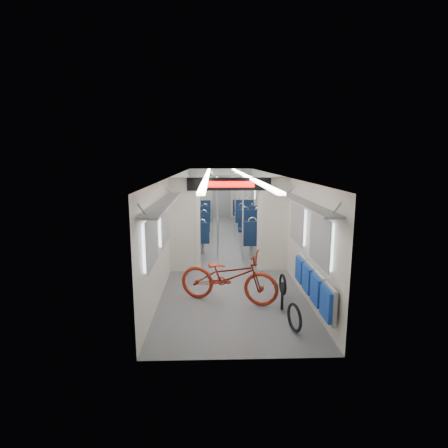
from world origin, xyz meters
name	(u,v)px	position (x,y,z in m)	size (l,w,h in m)	color
carriage	(226,202)	(0.00, -0.27, 1.50)	(12.00, 12.02, 2.31)	#515456
bicycle	(229,276)	(-0.09, -4.00, 0.51)	(0.68, 1.95, 1.02)	maroon
flip_bench	(313,284)	(1.35, -4.66, 0.58)	(0.12, 2.14, 0.56)	gray
bike_hoop_a	(294,319)	(0.91, -5.22, 0.21)	(0.47, 0.47, 0.05)	black
bike_hoop_b	(282,297)	(0.88, -4.37, 0.23)	(0.52, 0.52, 0.05)	black
bike_hoop_c	(283,286)	(1.03, -3.69, 0.20)	(0.44, 0.44, 0.05)	black
seat_bay_near_left	(196,231)	(-0.93, 0.29, 0.53)	(0.88, 1.95, 1.06)	#0C1C38
seat_bay_near_right	(256,230)	(0.94, 0.14, 0.57)	(0.96, 2.30, 1.17)	#0C1C38
seat_bay_far_left	(200,214)	(-0.93, 3.67, 0.54)	(0.90, 2.02, 1.08)	#0C1C38
seat_bay_far_right	(245,214)	(0.94, 3.63, 0.54)	(0.91, 2.08, 1.10)	#0C1C38
stanchion_near_left	(218,221)	(-0.27, -1.54, 1.15)	(0.05, 0.05, 2.30)	silver
stanchion_near_right	(243,220)	(0.40, -1.32, 1.15)	(0.04, 0.04, 2.30)	silver
stanchion_far_left	(212,205)	(-0.41, 1.78, 1.15)	(0.05, 0.05, 2.30)	silver
stanchion_far_right	(235,205)	(0.39, 1.65, 1.15)	(0.04, 0.04, 2.30)	silver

